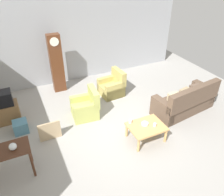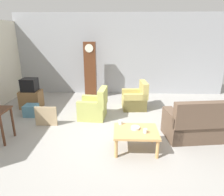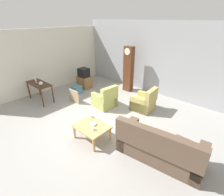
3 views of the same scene
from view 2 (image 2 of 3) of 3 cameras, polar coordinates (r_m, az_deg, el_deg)
ground_plane at (r=5.40m, az=2.21°, el=-9.48°), size 10.40×10.40×0.00m
garage_door_wall at (r=8.43m, az=2.35°, el=12.02°), size 8.40×0.16×3.20m
couch_floral at (r=5.52m, az=25.74°, el=-6.65°), size 2.20×1.14×1.04m
armchair_olive_near at (r=6.16m, az=-5.06°, el=-2.80°), size 0.85×0.83×0.92m
armchair_olive_far at (r=6.92m, az=6.55°, el=-0.46°), size 0.85×0.82×0.92m
coffee_table_wood at (r=4.53m, az=6.69°, el=-9.76°), size 0.96×0.76×0.46m
grandfather_clock at (r=7.89m, az=-6.07°, el=7.65°), size 0.44×0.30×2.14m
tv_stand_cabinet at (r=7.47m, az=-21.63°, el=-0.31°), size 0.68×0.52×0.60m
tv_crt at (r=7.34m, az=-22.09°, el=3.45°), size 0.48×0.44×0.42m
framed_picture_leaning at (r=5.92m, az=-17.99°, el=-4.88°), size 0.60×0.05×0.55m
storage_box_blue at (r=6.79m, az=-21.67°, el=-3.20°), size 0.39×0.38×0.35m
cup_white_porcelain at (r=4.41m, az=9.29°, el=-9.07°), size 0.08×0.08×0.09m
cup_blue_rimmed at (r=4.74m, az=2.41°, el=-6.82°), size 0.09×0.09×0.09m
bowl_white_stacked at (r=4.55m, az=6.52°, el=-8.30°), size 0.19×0.19×0.05m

